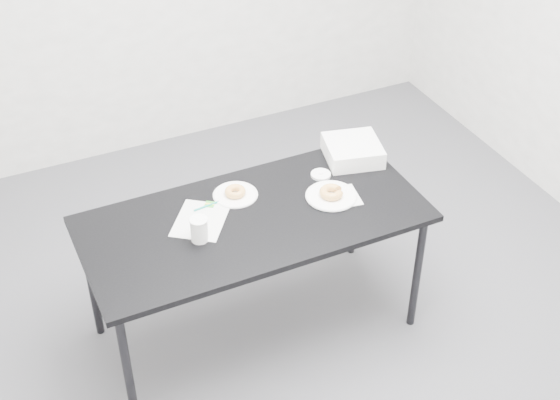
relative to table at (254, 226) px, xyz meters
name	(u,v)px	position (x,y,z in m)	size (l,w,h in m)	color
floor	(285,335)	(0.11, -0.11, -0.66)	(4.00, 4.00, 0.00)	#49494E
table	(254,226)	(0.00, 0.00, 0.00)	(1.57, 0.74, 0.71)	black
scorecard	(200,220)	(-0.23, 0.07, 0.06)	(0.22, 0.27, 0.00)	silver
logo_patch	(210,204)	(-0.15, 0.17, 0.06)	(0.04, 0.04, 0.00)	green
pen	(206,206)	(-0.17, 0.15, 0.06)	(0.01, 0.01, 0.13)	#0B7E6E
napkin	(341,197)	(0.43, -0.04, 0.06)	(0.17, 0.17, 0.00)	silver
plate_near	(331,196)	(0.39, -0.02, 0.06)	(0.24, 0.24, 0.01)	white
donut_near	(331,192)	(0.39, -0.02, 0.08)	(0.11, 0.11, 0.04)	#E18747
plate_far	(235,195)	(-0.01, 0.18, 0.06)	(0.21, 0.21, 0.01)	white
donut_far	(235,191)	(-0.01, 0.18, 0.08)	(0.10, 0.10, 0.03)	#E18747
coffee_cup	(199,229)	(-0.28, -0.05, 0.11)	(0.08, 0.08, 0.11)	white
cup_lid	(321,175)	(0.42, 0.16, 0.06)	(0.10, 0.10, 0.01)	white
bakery_box	(353,151)	(0.64, 0.23, 0.10)	(0.27, 0.27, 0.09)	white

